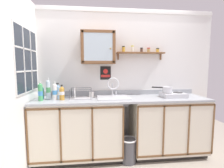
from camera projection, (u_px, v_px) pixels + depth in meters
back_wall at (119, 79)px, 2.93m from camera, size 3.33×0.07×2.43m
side_wall_left at (7, 88)px, 1.82m from camera, size 0.05×3.50×2.43m
lower_cabinet_run at (79, 129)px, 2.61m from camera, size 1.33×0.62×0.92m
lower_cabinet_run_right at (167, 126)px, 2.76m from camera, size 1.20×0.62×0.92m
countertop at (122, 99)px, 2.63m from camera, size 2.69×0.65×0.03m
backsplash at (119, 92)px, 2.92m from camera, size 2.69×0.02×0.08m
sink at (113, 98)px, 2.66m from camera, size 0.51×0.48×0.42m
hot_plate_stove at (173, 95)px, 2.70m from camera, size 0.37×0.28×0.07m
saucepan at (167, 89)px, 2.70m from camera, size 0.31×0.20×0.10m
bottle_opaque_white_0 at (55, 92)px, 2.46m from camera, size 0.07×0.07×0.27m
bottle_soda_green_1 at (40, 92)px, 2.39m from camera, size 0.07×0.07×0.28m
bottle_water_blue_2 at (58, 92)px, 2.58m from camera, size 0.09×0.09×0.24m
bottle_detergent_teal_3 at (42, 92)px, 2.54m from camera, size 0.07×0.07×0.22m
bottle_juice_amber_4 at (62, 93)px, 2.46m from camera, size 0.08×0.08×0.23m
bottle_water_clear_5 at (48, 89)px, 2.50m from camera, size 0.06×0.06×0.32m
dish_rack at (80, 97)px, 2.58m from camera, size 0.34×0.23×0.17m
mug at (92, 95)px, 2.67m from camera, size 0.08×0.11×0.09m
wall_cabinet at (98, 48)px, 2.65m from camera, size 0.53×0.35×0.51m
spice_shelf at (140, 52)px, 2.83m from camera, size 0.81×0.14×0.23m
warning_sign at (106, 73)px, 2.86m from camera, size 0.18×0.01×0.23m
window at (27, 60)px, 2.28m from camera, size 0.03×0.75×0.89m
trash_bin at (129, 150)px, 2.51m from camera, size 0.25×0.25×0.37m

